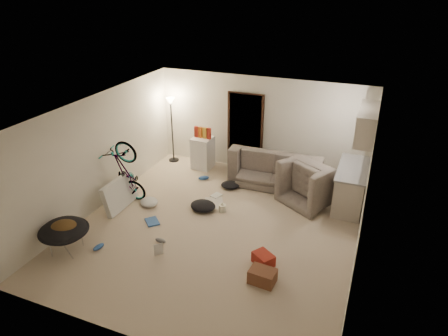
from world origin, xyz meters
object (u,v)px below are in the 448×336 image
at_px(kitchen_counter, 350,187).
at_px(bicycle, 127,185).
at_px(armchair, 315,186).
at_px(drink_case_a, 262,276).
at_px(juicer, 222,208).
at_px(tv_box, 120,194).
at_px(drink_case_b, 263,259).
at_px(mini_fridge, 203,153).
at_px(sofa, 276,170).
at_px(floor_lamp, 171,116).
at_px(saucer_chair, 65,234).

height_order(kitchen_counter, bicycle, kitchen_counter).
relative_size(armchair, drink_case_a, 2.59).
height_order(drink_case_a, juicer, drink_case_a).
xyz_separation_m(tv_box, juicer, (2.19, 0.68, -0.24)).
distance_m(armchair, drink_case_b, 2.68).
xyz_separation_m(mini_fridge, juicer, (1.33, -1.90, -0.33)).
bearing_deg(juicer, armchair, 35.14).
relative_size(bicycle, mini_fridge, 1.84).
distance_m(sofa, mini_fridge, 2.06).
bearing_deg(mini_fridge, drink_case_b, -46.88).
xyz_separation_m(floor_lamp, kitchen_counter, (4.83, -0.65, -0.87)).
relative_size(bicycle, drink_case_a, 3.59).
height_order(kitchen_counter, mini_fridge, kitchen_counter).
bearing_deg(bicycle, juicer, -79.57).
relative_size(armchair, bicycle, 0.72).
height_order(kitchen_counter, sofa, kitchen_counter).
bearing_deg(kitchen_counter, drink_case_b, -113.55).
xyz_separation_m(floor_lamp, bicycle, (0.10, -2.37, -0.89)).
bearing_deg(bicycle, drink_case_a, -111.18).
relative_size(kitchen_counter, mini_fridge, 1.75).
relative_size(armchair, drink_case_b, 3.06).
relative_size(kitchen_counter, drink_case_a, 3.42).
relative_size(kitchen_counter, juicer, 6.36).
xyz_separation_m(armchair, drink_case_a, (-0.31, -3.10, -0.24)).
bearing_deg(juicer, bicycle, -170.33).
distance_m(sofa, drink_case_a, 3.73).
xyz_separation_m(floor_lamp, juicer, (2.29, -2.00, -1.21)).
relative_size(kitchen_counter, armchair, 1.32).
distance_m(saucer_chair, drink_case_b, 3.69).
height_order(armchair, bicycle, bicycle).
bearing_deg(drink_case_a, drink_case_b, 109.47).
height_order(bicycle, tv_box, bicycle).
bearing_deg(armchair, kitchen_counter, -141.27).
bearing_deg(mini_fridge, saucer_chair, -97.41).
bearing_deg(floor_lamp, drink_case_a, -45.64).
height_order(floor_lamp, juicer, floor_lamp).
distance_m(sofa, drink_case_b, 3.25).
xyz_separation_m(floor_lamp, tv_box, (0.10, -2.68, -0.97)).
relative_size(kitchen_counter, drink_case_b, 4.04).
relative_size(saucer_chair, juicer, 3.85).
height_order(floor_lamp, kitchen_counter, floor_lamp).
bearing_deg(saucer_chair, mini_fridge, 78.79).
xyz_separation_m(drink_case_b, juicer, (-1.35, 1.38, -0.01)).
bearing_deg(mini_fridge, juicer, -51.10).
relative_size(tv_box, drink_case_a, 2.33).
relative_size(sofa, drink_case_a, 5.18).
bearing_deg(mini_fridge, armchair, -7.88).
height_order(armchair, tv_box, armchair).
xyz_separation_m(kitchen_counter, drink_case_a, (-1.07, -3.20, -0.31)).
bearing_deg(tv_box, floor_lamp, 92.19).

